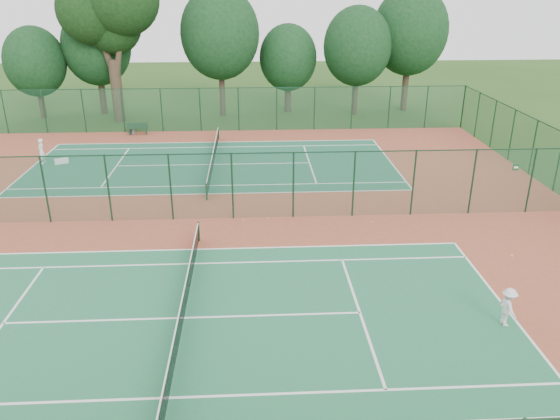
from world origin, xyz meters
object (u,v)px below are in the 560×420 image
object	(u,v)px
player_far	(41,151)
big_tree	(109,9)
bench	(138,128)
kit_bag	(61,161)
player_near	(508,307)
trash_bin	(133,129)

from	to	relation	value
player_far	big_tree	xyz separation A→B (m)	(2.58, 12.24, 8.33)
bench	kit_bag	world-z (taller)	bench
player_near	kit_bag	bearing A→B (deg)	38.17
trash_bin	big_tree	distance (m)	10.11
player_near	big_tree	bearing A→B (deg)	22.94
player_far	kit_bag	xyz separation A→B (m)	(1.20, -0.00, -0.70)
player_far	bench	xyz separation A→B (m)	(4.93, 7.27, -0.35)
player_far	big_tree	world-z (taller)	big_tree
trash_bin	big_tree	world-z (taller)	big_tree
trash_bin	kit_bag	distance (m)	8.31
player_near	kit_bag	xyz separation A→B (m)	(-21.57, 19.79, -0.57)
trash_bin	big_tree	bearing A→B (deg)	112.23
bench	player_near	bearing A→B (deg)	-61.92
big_tree	trash_bin	bearing A→B (deg)	-67.77
player_near	trash_bin	distance (m)	32.99
trash_bin	big_tree	xyz separation A→B (m)	(-1.88, 4.59, 8.81)
bench	kit_bag	xyz separation A→B (m)	(-3.72, -7.27, -0.35)
trash_bin	bench	world-z (taller)	bench
big_tree	player_near	bearing A→B (deg)	-57.77
kit_bag	player_far	bearing A→B (deg)	155.50
player_far	kit_bag	bearing A→B (deg)	93.18
kit_bag	big_tree	bearing A→B (deg)	59.12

